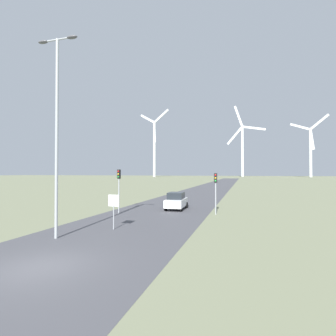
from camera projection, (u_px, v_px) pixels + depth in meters
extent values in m
plane|color=#757A5B|center=(40.00, 267.00, 10.92)|extent=(600.00, 600.00, 0.00)
cube|color=#47474C|center=(205.00, 191.00, 57.00)|extent=(10.00, 240.00, 0.01)
cylinder|color=#93999E|center=(57.00, 138.00, 15.81)|extent=(0.18, 0.18, 12.10)
cylinder|color=#93999E|center=(57.00, 40.00, 15.91)|extent=(2.09, 0.10, 0.10)
ellipsoid|color=#4C4C51|center=(43.00, 42.00, 16.20)|extent=(0.70, 0.32, 0.20)
ellipsoid|color=#4C4C51|center=(72.00, 37.00, 15.62)|extent=(0.70, 0.32, 0.20)
cylinder|color=#93999E|center=(114.00, 213.00, 18.18)|extent=(0.07, 0.07, 2.23)
cube|color=white|center=(114.00, 201.00, 18.18)|extent=(0.81, 0.01, 0.81)
cube|color=red|center=(114.00, 201.00, 18.19)|extent=(0.76, 0.02, 0.76)
cylinder|color=#93999E|center=(119.00, 191.00, 25.43)|extent=(0.11, 0.11, 4.24)
cube|color=black|center=(119.00, 174.00, 25.46)|extent=(0.28, 0.24, 0.90)
sphere|color=red|center=(118.00, 171.00, 25.34)|extent=(0.16, 0.16, 0.16)
sphere|color=gold|center=(118.00, 174.00, 25.33)|extent=(0.16, 0.16, 0.16)
sphere|color=green|center=(118.00, 177.00, 25.33)|extent=(0.16, 0.16, 0.16)
cylinder|color=#93999E|center=(216.00, 194.00, 24.56)|extent=(0.11, 0.11, 3.89)
cube|color=black|center=(216.00, 178.00, 24.59)|extent=(0.28, 0.24, 0.90)
sphere|color=red|center=(215.00, 175.00, 24.46)|extent=(0.16, 0.16, 0.16)
sphere|color=gold|center=(215.00, 178.00, 24.46)|extent=(0.16, 0.16, 0.16)
sphere|color=green|center=(215.00, 181.00, 24.45)|extent=(0.16, 0.16, 0.16)
cube|color=white|center=(176.00, 203.00, 28.03)|extent=(1.99, 4.18, 0.80)
cube|color=#1E2328|center=(176.00, 196.00, 27.90)|extent=(1.66, 2.17, 0.70)
cylinder|color=black|center=(172.00, 205.00, 29.48)|extent=(0.22, 0.66, 0.66)
cylinder|color=black|center=(186.00, 205.00, 29.02)|extent=(0.22, 0.66, 0.66)
cylinder|color=black|center=(166.00, 207.00, 27.04)|extent=(0.22, 0.66, 0.66)
cylinder|color=black|center=(181.00, 208.00, 26.58)|extent=(0.22, 0.66, 0.66)
cylinder|color=silver|center=(154.00, 150.00, 234.09)|extent=(2.20, 2.20, 48.81)
sphere|color=silver|center=(154.00, 122.00, 234.50)|extent=(2.60, 2.60, 2.60)
cube|color=silver|center=(161.00, 116.00, 230.16)|extent=(14.76, 5.34, 10.58)
cube|color=silver|center=(147.00, 119.00, 239.18)|extent=(15.25, 5.50, 9.57)
cube|color=silver|center=(155.00, 133.00, 234.16)|extent=(2.45, 1.24, 17.10)
cylinder|color=silver|center=(242.00, 152.00, 236.76)|extent=(2.20, 2.20, 45.43)
sphere|color=silver|center=(242.00, 127.00, 237.14)|extent=(2.60, 2.60, 2.60)
cube|color=silver|center=(238.00, 116.00, 238.84)|extent=(8.00, 2.01, 19.33)
cube|color=silver|center=(235.00, 136.00, 240.18)|extent=(14.26, 3.20, 16.06)
cube|color=silver|center=(254.00, 128.00, 232.39)|extent=(19.51, 4.21, 5.65)
cylinder|color=silver|center=(311.00, 153.00, 218.05)|extent=(2.20, 2.20, 39.85)
sphere|color=silver|center=(310.00, 129.00, 218.38)|extent=(2.60, 2.60, 2.60)
cube|color=silver|center=(320.00, 122.00, 213.61)|extent=(12.80, 6.97, 11.59)
cube|color=silver|center=(300.00, 127.00, 224.15)|extent=(14.44, 7.82, 7.89)
cube|color=silver|center=(312.00, 140.00, 217.39)|extent=(3.83, 2.31, 16.64)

